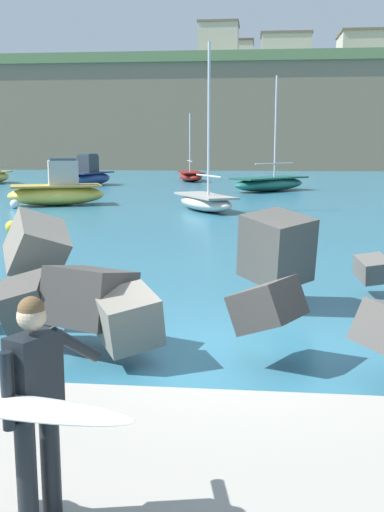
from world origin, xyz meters
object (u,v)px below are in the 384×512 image
boat_far_left (58,190)px  station_building_east (286,49)px  boat_near_left (270,183)px  mooring_buoy_inner (14,204)px  mooring_buoy_middle (12,227)px  station_building_west (219,46)px  boat_mid_centre (191,176)px  station_building_central (365,51)px  surfer_with_board (28,401)px  boat_near_right (91,176)px  boat_mid_right (206,201)px  station_building_annex (236,58)px

boat_far_left → station_building_east: 60.26m
boat_near_left → mooring_buoy_inner: 17.86m
mooring_buoy_inner → mooring_buoy_middle: (3.14, -8.01, 0.00)m
mooring_buoy_inner → station_building_east: station_building_east is taller
station_building_west → boat_mid_centre: bearing=-89.9°
mooring_buoy_middle → station_building_central: (23.91, 73.30, 16.18)m
boat_far_left → station_building_central: station_building_central is taller
boat_far_left → surfer_with_board: bearing=-72.1°
boat_far_left → station_building_east: size_ratio=0.77×
boat_near_left → station_building_west: (-6.57, 49.63, 16.45)m
boat_mid_centre → boat_near_right: bearing=-137.8°
surfer_with_board → boat_far_left: size_ratio=0.39×
boat_mid_right → station_building_west: (-3.32, 62.31, 16.51)m
mooring_buoy_inner → boat_far_left: bearing=49.1°
mooring_buoy_inner → station_building_annex: station_building_annex is taller
boat_near_left → mooring_buoy_inner: boat_near_left is taller
mooring_buoy_inner → station_building_east: size_ratio=0.06×
station_building_west → station_building_annex: station_building_west is taller
boat_near_right → boat_mid_right: 19.92m
boat_near_right → boat_far_left: size_ratio=0.89×
station_building_east → station_building_central: bearing=30.1°
surfer_with_board → boat_near_right: size_ratio=0.43×
mooring_buoy_middle → station_building_east: size_ratio=0.06×
boat_far_left → mooring_buoy_inner: (-1.58, -1.83, -0.54)m
station_building_east → station_building_west: bearing=158.0°
surfer_with_board → station_building_central: (16.95, 89.84, 15.12)m
boat_mid_centre → station_building_west: (-0.10, 38.87, 16.52)m
boat_mid_centre → boat_mid_right: boat_mid_right is taller
boat_far_left → boat_mid_centre: bearing=78.1°
mooring_buoy_middle → station_building_annex: 80.03m
boat_near_right → mooring_buoy_inner: 17.12m
surfer_with_board → station_building_west: 88.35m
surfer_with_board → station_building_west: (-4.08, 86.85, 15.70)m
boat_near_right → station_building_east: size_ratio=0.69×
boat_mid_centre → station_building_east: 39.42m
boat_mid_right → mooring_buoy_inner: boat_mid_right is taller
boat_near_right → boat_mid_centre: 9.44m
station_building_annex → boat_mid_centre: bearing=-92.7°
boat_far_left → mooring_buoy_middle: (1.56, -9.84, -0.54)m
boat_mid_right → station_building_annex: size_ratio=1.38×
mooring_buoy_inner → surfer_with_board: bearing=-67.6°
surfer_with_board → station_building_central: bearing=79.3°
station_building_central → boat_mid_right: bearing=-105.2°
surfer_with_board → boat_mid_centre: bearing=94.7°
boat_mid_right → boat_near_right: bearing=120.8°
station_building_west → boat_near_left: bearing=-82.5°
surfer_with_board → station_building_east: size_ratio=0.30×
boat_near_right → mooring_buoy_middle: bearing=-80.9°
boat_near_left → station_building_east: station_building_east is taller
boat_mid_right → station_building_annex: station_building_annex is taller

